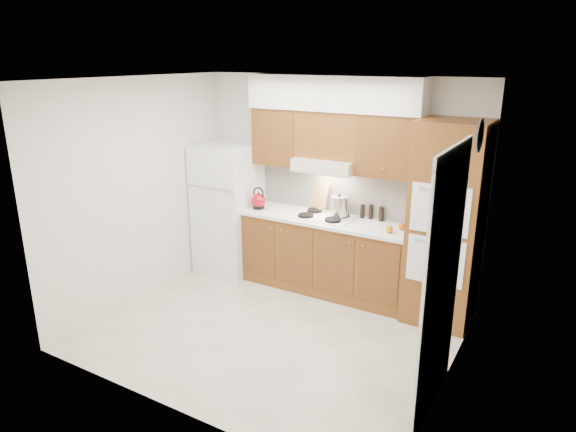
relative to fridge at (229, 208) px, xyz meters
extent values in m
plane|color=beige|center=(1.41, -1.14, -0.86)|extent=(3.60, 3.60, 0.00)
plane|color=white|center=(1.41, -1.14, 1.74)|extent=(3.60, 3.60, 0.00)
cube|color=silver|center=(1.41, 0.36, 0.44)|extent=(3.60, 0.02, 2.60)
cube|color=silver|center=(-0.40, -1.14, 0.44)|extent=(0.02, 3.00, 2.60)
cube|color=silver|center=(3.21, -1.14, 0.44)|extent=(0.02, 3.00, 2.60)
cube|color=white|center=(0.00, 0.00, 0.00)|extent=(0.75, 0.72, 1.72)
cube|color=brown|center=(1.43, 0.06, -0.41)|extent=(2.11, 0.60, 0.90)
cube|color=white|center=(1.43, 0.05, 0.06)|extent=(2.13, 0.62, 0.04)
cube|color=white|center=(1.43, 0.34, 0.36)|extent=(2.11, 0.03, 0.56)
cube|color=brown|center=(2.85, 0.03, 0.24)|extent=(0.70, 0.65, 2.20)
cube|color=brown|center=(0.69, 0.19, 0.99)|extent=(0.63, 0.33, 0.70)
cube|color=brown|center=(2.12, 0.19, 0.99)|extent=(0.73, 0.33, 0.70)
cube|color=silver|center=(1.38, 0.13, 0.71)|extent=(0.75, 0.45, 0.15)
cube|color=brown|center=(1.38, 0.19, 1.06)|extent=(0.75, 0.33, 0.55)
cube|color=silver|center=(1.43, 0.18, 1.54)|extent=(2.13, 0.36, 0.40)
cube|color=white|center=(1.38, 0.07, 0.09)|extent=(0.74, 0.50, 0.01)
cube|color=black|center=(3.19, -1.49, 0.19)|extent=(0.02, 0.90, 2.10)
cylinder|color=#3F3833|center=(3.19, -0.59, 1.29)|extent=(0.02, 0.30, 0.30)
sphere|color=maroon|center=(0.51, -0.03, 0.18)|extent=(0.23, 0.23, 0.19)
cube|color=tan|center=(1.22, 0.27, 0.28)|extent=(0.30, 0.21, 0.38)
cylinder|color=silver|center=(1.55, 0.15, 0.22)|extent=(0.24, 0.24, 0.23)
cylinder|color=black|center=(1.90, 0.29, 0.17)|extent=(0.07, 0.07, 0.18)
cylinder|color=black|center=(1.79, 0.28, 0.16)|extent=(0.05, 0.05, 0.17)
cylinder|color=black|center=(2.04, 0.27, 0.17)|extent=(0.08, 0.08, 0.18)
sphere|color=orange|center=(2.26, -0.08, 0.12)|extent=(0.11, 0.11, 0.09)
sphere|color=#D74E0B|center=(2.35, 0.09, 0.12)|extent=(0.10, 0.10, 0.08)
camera|label=1|loc=(4.00, -5.26, 1.95)|focal=32.00mm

